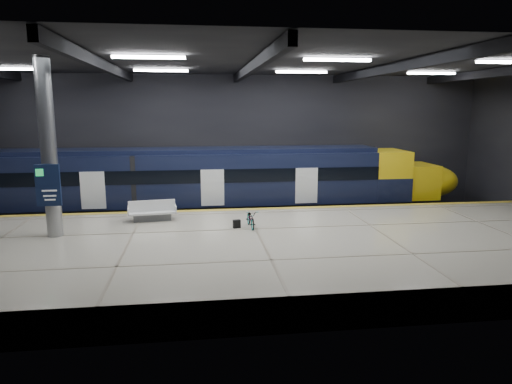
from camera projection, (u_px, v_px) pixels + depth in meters
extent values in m
plane|color=black|center=(253.00, 247.00, 20.27)|extent=(30.00, 30.00, 0.00)
cube|color=black|center=(236.00, 143.00, 27.34)|extent=(30.00, 0.10, 8.00)
cube|color=black|center=(291.00, 190.00, 11.74)|extent=(30.00, 0.10, 8.00)
cube|color=black|center=(252.00, 61.00, 18.81)|extent=(30.00, 16.00, 0.10)
cube|color=black|center=(103.00, 65.00, 18.09)|extent=(0.25, 16.00, 0.40)
cube|color=black|center=(252.00, 67.00, 18.85)|extent=(0.25, 16.00, 0.40)
cube|color=black|center=(391.00, 69.00, 19.62)|extent=(0.25, 16.00, 0.40)
cube|color=white|center=(149.00, 57.00, 16.37)|extent=(2.60, 0.18, 0.10)
cube|color=white|center=(337.00, 60.00, 17.26)|extent=(2.60, 0.18, 0.10)
cube|color=white|center=(507.00, 62.00, 18.16)|extent=(2.60, 0.18, 0.10)
cube|color=white|center=(9.00, 69.00, 21.32)|extent=(2.60, 0.18, 0.10)
cube|color=white|center=(161.00, 70.00, 22.22)|extent=(2.60, 0.18, 0.10)
cube|color=white|center=(301.00, 72.00, 23.11)|extent=(2.60, 0.18, 0.10)
cube|color=white|center=(431.00, 73.00, 24.01)|extent=(2.60, 0.18, 0.10)
cube|color=beige|center=(261.00, 252.00, 17.73)|extent=(30.00, 11.00, 1.10)
cube|color=gold|center=(246.00, 209.00, 22.74)|extent=(30.00, 0.40, 0.01)
cube|color=gray|center=(242.00, 219.00, 24.91)|extent=(30.00, 0.08, 0.16)
cube|color=gray|center=(239.00, 213.00, 26.31)|extent=(30.00, 0.08, 0.16)
cube|color=black|center=(157.00, 211.00, 24.94)|extent=(24.00, 2.58, 0.80)
cube|color=black|center=(156.00, 179.00, 24.61)|extent=(24.00, 2.80, 2.75)
cube|color=black|center=(155.00, 151.00, 24.34)|extent=(24.00, 2.30, 0.24)
cube|color=black|center=(153.00, 177.00, 23.19)|extent=(24.00, 0.04, 0.70)
cube|color=white|center=(213.00, 188.00, 23.68)|extent=(1.20, 0.05, 1.90)
cube|color=yellow|center=(385.00, 174.00, 26.28)|extent=(2.00, 2.80, 2.75)
ellipsoid|color=yellow|center=(427.00, 181.00, 26.70)|extent=(3.60, 2.52, 1.90)
cube|color=black|center=(390.00, 171.00, 26.29)|extent=(1.60, 2.38, 0.80)
cube|color=#595B60|center=(152.00, 217.00, 20.45)|extent=(1.69, 0.71, 0.31)
cube|color=white|center=(152.00, 212.00, 20.41)|extent=(2.14, 1.12, 0.08)
cube|color=white|center=(152.00, 206.00, 20.36)|extent=(2.04, 0.34, 0.51)
cube|color=white|center=(128.00, 211.00, 20.13)|extent=(0.17, 0.87, 0.31)
cube|color=white|center=(175.00, 208.00, 20.64)|extent=(0.17, 0.87, 0.31)
imported|color=#99999E|center=(251.00, 219.00, 19.23)|extent=(0.61, 1.49, 0.77)
cube|color=black|center=(237.00, 224.00, 19.19)|extent=(0.33, 0.24, 0.35)
cylinder|color=#9EA0A5|center=(49.00, 149.00, 17.44)|extent=(0.60, 0.60, 6.90)
cube|color=#101B3C|center=(48.00, 185.00, 17.27)|extent=(0.90, 0.12, 1.60)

